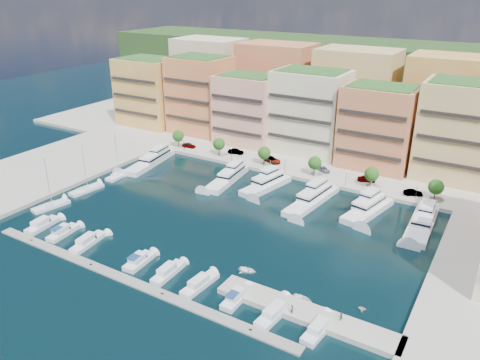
{
  "coord_description": "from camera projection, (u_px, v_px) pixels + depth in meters",
  "views": [
    {
      "loc": [
        53.06,
        -81.27,
        51.08
      ],
      "look_at": [
        -2.0,
        9.79,
        6.0
      ],
      "focal_mm": 35.0,
      "sensor_mm": 36.0,
      "label": 1
    }
  ],
  "objects": [
    {
      "name": "backblock_0",
      "position": [
        210.0,
        77.0,
        187.51
      ],
      "size": [
        26.0,
        18.0,
        30.0
      ],
      "primitive_type": "cube",
      "color": "#F8EFC0",
      "rests_on": "north_quay"
    },
    {
      "name": "yacht_0",
      "position": [
        152.0,
        160.0,
        142.48
      ],
      "size": [
        7.73,
        21.92,
        7.3
      ],
      "color": "white",
      "rests_on": "ground"
    },
    {
      "name": "tree_4",
      "position": [
        372.0,
        174.0,
        122.35
      ],
      "size": [
        3.8,
        3.8,
        5.65
      ],
      "color": "#473323",
      "rests_on": "north_quay"
    },
    {
      "name": "yacht_3",
      "position": [
        267.0,
        183.0,
        125.72
      ],
      "size": [
        7.68,
        17.47,
        7.3
      ],
      "color": "white",
      "rests_on": "ground"
    },
    {
      "name": "cruiser_8",
      "position": [
        275.0,
        313.0,
        77.47
      ],
      "size": [
        3.45,
        9.25,
        2.55
      ],
      "color": "silver",
      "rests_on": "ground"
    },
    {
      "name": "sailboat_2",
      "position": [
        118.0,
        176.0,
        132.71
      ],
      "size": [
        3.23,
        8.0,
        13.2
      ],
      "color": "white",
      "rests_on": "ground"
    },
    {
      "name": "lamppost_3",
      "position": [
        346.0,
        176.0,
        123.76
      ],
      "size": [
        0.3,
        0.3,
        4.2
      ],
      "color": "black",
      "rests_on": "north_quay"
    },
    {
      "name": "cruiser_1",
      "position": [
        63.0,
        233.0,
        102.31
      ],
      "size": [
        3.42,
        8.03,
        2.66
      ],
      "color": "silver",
      "rests_on": "ground"
    },
    {
      "name": "tree_1",
      "position": [
        219.0,
        144.0,
        145.22
      ],
      "size": [
        3.8,
        3.8,
        5.65
      ],
      "color": "#473323",
      "rests_on": "north_quay"
    },
    {
      "name": "apartment_3",
      "position": [
        310.0,
        112.0,
        145.77
      ],
      "size": [
        22.0,
        16.5,
        25.8
      ],
      "color": "#F8EFC0",
      "rests_on": "north_quay"
    },
    {
      "name": "backblock_3",
      "position": [
        449.0,
        105.0,
        144.63
      ],
      "size": [
        26.0,
        18.0,
        30.0
      ],
      "primitive_type": "cube",
      "color": "#E7B754",
      "rests_on": "north_quay"
    },
    {
      "name": "tree_3",
      "position": [
        315.0,
        163.0,
        129.98
      ],
      "size": [
        3.8,
        3.8,
        5.65
      ],
      "color": "#473323",
      "rests_on": "north_quay"
    },
    {
      "name": "backblock_2",
      "position": [
        355.0,
        94.0,
        158.92
      ],
      "size": [
        26.0,
        18.0,
        30.0
      ],
      "primitive_type": "cube",
      "color": "tan",
      "rests_on": "north_quay"
    },
    {
      "name": "lamppost_2",
      "position": [
        285.0,
        163.0,
        132.33
      ],
      "size": [
        0.3,
        0.3,
        4.2
      ],
      "color": "black",
      "rests_on": "north_quay"
    },
    {
      "name": "tree_2",
      "position": [
        264.0,
        153.0,
        137.6
      ],
      "size": [
        3.8,
        3.8,
        5.65
      ],
      "color": "#473323",
      "rests_on": "north_quay"
    },
    {
      "name": "tree_0",
      "position": [
        178.0,
        136.0,
        152.85
      ],
      "size": [
        3.8,
        3.8,
        5.65
      ],
      "color": "#473323",
      "rests_on": "north_quay"
    },
    {
      "name": "ground",
      "position": [
        226.0,
        219.0,
        109.24
      ],
      "size": [
        400.0,
        400.0,
        0.0
      ],
      "primitive_type": "plane",
      "color": "black",
      "rests_on": "ground"
    },
    {
      "name": "cruiser_9",
      "position": [
        319.0,
        329.0,
        73.78
      ],
      "size": [
        3.23,
        8.24,
        2.55
      ],
      "color": "silver",
      "rests_on": "ground"
    },
    {
      "name": "car_2",
      "position": [
        272.0,
        160.0,
        140.73
      ],
      "size": [
        6.54,
        4.82,
        1.65
      ],
      "primitive_type": "imported",
      "rotation": [
        0.0,
        0.0,
        1.18
      ],
      "color": "gray",
      "rests_on": "north_quay"
    },
    {
      "name": "yacht_4",
      "position": [
        313.0,
        198.0,
        117.23
      ],
      "size": [
        6.93,
        21.93,
        7.3
      ],
      "color": "white",
      "rests_on": "ground"
    },
    {
      "name": "cruiser_5",
      "position": [
        168.0,
        272.0,
        88.28
      ],
      "size": [
        2.7,
        8.26,
        2.55
      ],
      "color": "silver",
      "rests_on": "ground"
    },
    {
      "name": "tender_1",
      "position": [
        293.0,
        297.0,
        81.62
      ],
      "size": [
        1.91,
        1.73,
        0.88
      ],
      "primitive_type": "imported",
      "rotation": [
        0.0,
        0.0,
        1.77
      ],
      "color": "beige",
      "rests_on": "ground"
    },
    {
      "name": "north_quay",
      "position": [
        325.0,
        146.0,
        158.09
      ],
      "size": [
        220.0,
        64.0,
        2.0
      ],
      "primitive_type": "cube",
      "color": "#9E998E",
      "rests_on": "ground"
    },
    {
      "name": "car_5",
      "position": [
        413.0,
        193.0,
        118.83
      ],
      "size": [
        4.91,
        3.23,
        1.53
      ],
      "primitive_type": "imported",
      "rotation": [
        0.0,
        0.0,
        1.95
      ],
      "color": "gray",
      "rests_on": "north_quay"
    },
    {
      "name": "lamppost_0",
      "position": [
        184.0,
        143.0,
        149.49
      ],
      "size": [
        0.3,
        0.3,
        4.2
      ],
      "color": "black",
      "rests_on": "north_quay"
    },
    {
      "name": "cruiser_6",
      "position": [
        200.0,
        284.0,
        84.78
      ],
      "size": [
        3.05,
        8.74,
        2.55
      ],
      "color": "silver",
      "rests_on": "ground"
    },
    {
      "name": "backblock_1",
      "position": [
        276.0,
        85.0,
        173.22
      ],
      "size": [
        26.0,
        18.0,
        30.0
      ],
      "primitive_type": "cube",
      "color": "#CD714D",
      "rests_on": "north_quay"
    },
    {
      "name": "person_0",
      "position": [
        292.0,
        309.0,
        76.4
      ],
      "size": [
        0.48,
        0.64,
        1.61
      ],
      "primitive_type": "imported",
      "rotation": [
        0.0,
        0.0,
        1.75
      ],
      "color": "#222444",
      "rests_on": "finger_pier"
    },
    {
      "name": "car_4",
      "position": [
        366.0,
        179.0,
        127.11
      ],
      "size": [
        5.16,
        3.16,
        1.64
      ],
      "primitive_type": "imported",
      "rotation": [
        0.0,
        0.0,
        1.84
      ],
      "color": "gray",
      "rests_on": "north_quay"
    },
    {
      "name": "person_1",
      "position": [
        341.0,
        316.0,
        74.83
      ],
      "size": [
        0.96,
        0.94,
        1.57
      ],
      "primitive_type": "imported",
      "rotation": [
        0.0,
        0.0,
        3.84
      ],
      "color": "#46362A",
      "rests_on": "finger_pier"
    },
    {
      "name": "sailboat_1",
      "position": [
        86.0,
        190.0,
        123.9
      ],
      "size": [
        3.95,
        9.63,
        13.2
      ],
      "color": "white",
      "rests_on": "ground"
    },
    {
      "name": "south_pontoon",
      "position": [
        125.0,
        280.0,
        87.03
      ],
      "size": [
        72.0,
        2.2,
        0.35
      ],
      "primitive_type": "cube",
      "color": "gray",
      "rests_on": "ground"
    },
    {
      "name": "car_0",
      "position": [
        189.0,
        145.0,
        153.34
      ],
      "size": [
        4.82,
        2.37,
        1.58
      ],
      "primitive_type": "imported",
      "rotation": [
        0.0,
        0.0,
        1.68
      ],
      "color": "gray",
      "rests_on": "north_quay"
    },
    {
      "name": "apartment_0",
      "position": [
        149.0,
        92.0,
        174.88
      ],
      "size": [
        22.0,
        16.5,
        24.8
      ],
      "color": "#E7B754",
      "rests_on": "north_quay"
    },
    {
      "name": "lamppost_1",
      "position": [
        231.0,
        152.0,
        140.91
      ],
      "size": [
        0.3,
        0.3,
        4.2
      ],
      "color": "black",
      "rests_on": "north_quay"
    },
    {
      "name": "car_3",
      "position": [
        323.0,
        169.0,
        134.08
      ],
      "size": [
        5.12,
        3.69,
        1.38
      ],
      "primitive_type": "imported",
      "rotation": [
        0.0,
        0.0,
        1.15
      ],
      "color": "gray",
      "rests_on": "north_quay"
    },
    {
      "name": "tender_0",
      "position": [
        248.0,
        270.0,
        89.23
      ],
      "size": [
        3.83,
        2.93,
        0.74
      ],
      "primitive_type": "imported",
      "rotation": [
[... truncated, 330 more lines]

